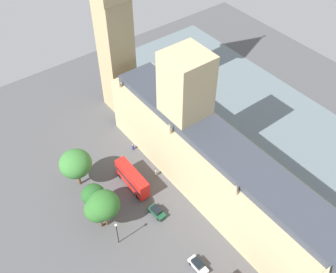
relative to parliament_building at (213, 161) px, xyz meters
The scene contains 15 objects.
ground_plane 9.55m from the parliament_building, 41.96° to the left, with size 134.90×134.90×0.00m, color #4C4C4F.
river_thames 29.25m from the parliament_building, behind, with size 32.28×121.41×0.25m, color slate.
parliament_building is the anchor object (origin of this frame).
clock_tower 42.48m from the parliament_building, 89.82° to the right, with size 8.10×8.10×56.11m.
double_decker_bus_near_tower 18.85m from the parliament_building, 39.49° to the right, with size 2.69×10.51×4.75m.
car_dark_green_far_end 16.18m from the parliament_building, ahead, with size 2.26×4.30×1.74m.
car_white_opposite_hall 21.34m from the parliament_building, 41.77° to the left, with size 1.91×4.41×1.74m.
pedestrian_under_trees 23.58m from the parliament_building, 70.61° to the right, with size 0.57×0.66×1.66m.
pedestrian_kerbside 15.46m from the parliament_building, 54.28° to the right, with size 0.61×0.68×1.67m.
plane_tree_leading 26.05m from the parliament_building, 22.95° to the right, with size 4.99×4.99×8.02m.
plane_tree_corner 29.96m from the parliament_building, 39.57° to the right, with size 7.18×7.18×9.98m.
plane_tree_trailing 24.47m from the parliament_building, 13.91° to the right, with size 6.54×6.54×9.73m.
plane_tree_slot_10 25.70m from the parliament_building, 14.04° to the right, with size 5.81×5.81×8.68m.
street_lamp_slot_11 24.44m from the parliament_building, ahead, with size 0.56×0.56×6.65m.
street_lamp_slot_12 26.79m from the parliament_building, 23.17° to the right, with size 0.56×0.56×5.70m.
Camera 1 is at (39.20, 36.82, 71.91)m, focal length 42.22 mm.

